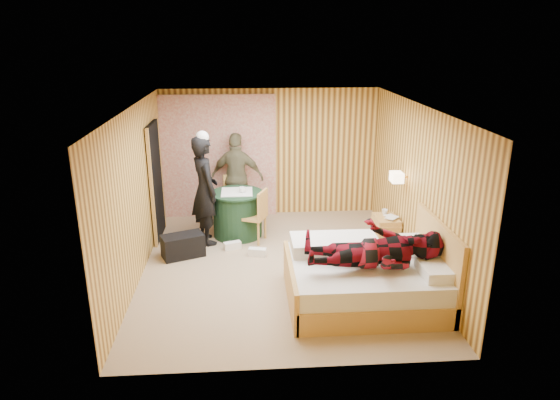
{
  "coord_description": "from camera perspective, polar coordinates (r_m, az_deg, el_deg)",
  "views": [
    {
      "loc": [
        -0.48,
        -7.08,
        3.49
      ],
      "look_at": [
        0.03,
        0.17,
        1.05
      ],
      "focal_mm": 32.0,
      "sensor_mm": 36.0,
      "label": 1
    }
  ],
  "objects": [
    {
      "name": "wall_back",
      "position": [
        9.85,
        -1.11,
        5.41
      ],
      "size": [
        4.2,
        0.02,
        2.5
      ],
      "primitive_type": "cube",
      "color": "#F3C75D",
      "rests_on": "floor"
    },
    {
      "name": "wall_left",
      "position": [
        7.6,
        -16.12,
        0.65
      ],
      "size": [
        0.02,
        5.0,
        2.5
      ],
      "primitive_type": "cube",
      "color": "#F3C75D",
      "rests_on": "floor"
    },
    {
      "name": "floor",
      "position": [
        7.91,
        -0.11,
        -7.64
      ],
      "size": [
        4.2,
        5.0,
        0.01
      ],
      "primitive_type": "cube",
      "color": "tan",
      "rests_on": "ground"
    },
    {
      "name": "wall_lamp",
      "position": [
        8.2,
        13.21,
        2.56
      ],
      "size": [
        0.26,
        0.24,
        0.16
      ],
      "color": "gold",
      "rests_on": "wall_right"
    },
    {
      "name": "doorway",
      "position": [
        8.97,
        -14.0,
        2.04
      ],
      "size": [
        0.06,
        0.9,
        2.05
      ],
      "primitive_type": "cube",
      "color": "black",
      "rests_on": "floor"
    },
    {
      "name": "sneaker_left",
      "position": [
        8.53,
        -5.46,
        -5.21
      ],
      "size": [
        0.31,
        0.21,
        0.13
      ],
      "primitive_type": "cube",
      "rotation": [
        0.0,
        0.0,
        0.33
      ],
      "color": "white",
      "rests_on": "floor"
    },
    {
      "name": "man_on_bed",
      "position": [
        6.49,
        10.92,
        -4.46
      ],
      "size": [
        0.86,
        0.67,
        1.77
      ],
      "primitive_type": "imported",
      "rotation": [
        0.0,
        1.57,
        0.0
      ],
      "color": "maroon",
      "rests_on": "bed"
    },
    {
      "name": "cup_nightstand",
      "position": [
        8.76,
        11.88,
        -1.34
      ],
      "size": [
        0.11,
        0.11,
        0.09
      ],
      "primitive_type": "imported",
      "rotation": [
        0.0,
        0.0,
        -0.07
      ],
      "color": "white",
      "rests_on": "nightstand"
    },
    {
      "name": "man_at_table",
      "position": [
        9.58,
        -4.91,
        2.57
      ],
      "size": [
        1.07,
        0.61,
        1.72
      ],
      "primitive_type": "imported",
      "rotation": [
        0.0,
        0.0,
        2.95
      ],
      "color": "#676244",
      "rests_on": "floor"
    },
    {
      "name": "curtain",
      "position": [
        9.79,
        -6.96,
        4.9
      ],
      "size": [
        2.2,
        0.08,
        2.4
      ],
      "primitive_type": "cube",
      "color": "beige",
      "rests_on": "floor"
    },
    {
      "name": "chair_far",
      "position": [
        9.62,
        -5.05,
        0.62
      ],
      "size": [
        0.55,
        0.55,
        0.93
      ],
      "rotation": [
        0.0,
        0.0,
        0.42
      ],
      "color": "#E4AE5D",
      "rests_on": "floor"
    },
    {
      "name": "book_upper",
      "position": [
        8.6,
        12.19,
        -1.84
      ],
      "size": [
        0.27,
        0.28,
        0.02
      ],
      "primitive_type": "imported",
      "rotation": [
        0.0,
        0.0,
        -0.76
      ],
      "color": "white",
      "rests_on": "nightstand"
    },
    {
      "name": "duffel_bag",
      "position": [
        8.34,
        -11.03,
        -5.14
      ],
      "size": [
        0.75,
        0.58,
        0.38
      ],
      "primitive_type": "cube",
      "rotation": [
        0.0,
        0.0,
        0.39
      ],
      "color": "black",
      "rests_on": "floor"
    },
    {
      "name": "chair_near",
      "position": [
        8.64,
        -2.66,
        -1.4
      ],
      "size": [
        0.55,
        0.55,
        0.94
      ],
      "rotation": [
        0.0,
        0.0,
        -1.96
      ],
      "color": "#E4AE5D",
      "rests_on": "floor"
    },
    {
      "name": "ceiling",
      "position": [
        7.16,
        -0.12,
        10.61
      ],
      "size": [
        4.2,
        5.0,
        0.01
      ],
      "primitive_type": "cube",
      "color": "white",
      "rests_on": "wall_back"
    },
    {
      "name": "wall_right",
      "position": [
        7.86,
        15.35,
        1.32
      ],
      "size": [
        0.02,
        5.0,
        2.5
      ],
      "primitive_type": "cube",
      "color": "#F3C75D",
      "rests_on": "floor"
    },
    {
      "name": "bed",
      "position": [
        6.96,
        9.88,
        -8.79
      ],
      "size": [
        2.07,
        1.63,
        1.12
      ],
      "color": "#E4AE5D",
      "rests_on": "floor"
    },
    {
      "name": "cup_table",
      "position": [
        8.78,
        -4.31,
        1.19
      ],
      "size": [
        0.12,
        0.12,
        0.1
      ],
      "primitive_type": "imported",
      "rotation": [
        0.0,
        0.0,
        -0.01
      ],
      "color": "white",
      "rests_on": "round_table"
    },
    {
      "name": "nightstand",
      "position": [
        8.75,
        11.97,
        -3.47
      ],
      "size": [
        0.4,
        0.54,
        0.52
      ],
      "color": "#E4AE5D",
      "rests_on": "floor"
    },
    {
      "name": "woman_standing",
      "position": [
        8.59,
        -8.59,
        1.11
      ],
      "size": [
        0.68,
        0.81,
        1.89
      ],
      "primitive_type": "imported",
      "rotation": [
        0.0,
        0.0,
        1.96
      ],
      "color": "black",
      "rests_on": "floor"
    },
    {
      "name": "book_lower",
      "position": [
        8.61,
        12.18,
        -1.97
      ],
      "size": [
        0.24,
        0.27,
        0.02
      ],
      "primitive_type": "imported",
      "rotation": [
        0.0,
        0.0,
        0.42
      ],
      "color": "white",
      "rests_on": "nightstand"
    },
    {
      "name": "sneaker_right",
      "position": [
        8.26,
        -2.6,
        -5.97
      ],
      "size": [
        0.31,
        0.18,
        0.13
      ],
      "primitive_type": "cube",
      "rotation": [
        0.0,
        0.0,
        -0.23
      ],
      "color": "white",
      "rests_on": "floor"
    },
    {
      "name": "round_table",
      "position": [
        8.97,
        -4.88,
        -1.54
      ],
      "size": [
        0.94,
        0.94,
        0.83
      ],
      "color": "#1B3B25",
      "rests_on": "floor"
    }
  ]
}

